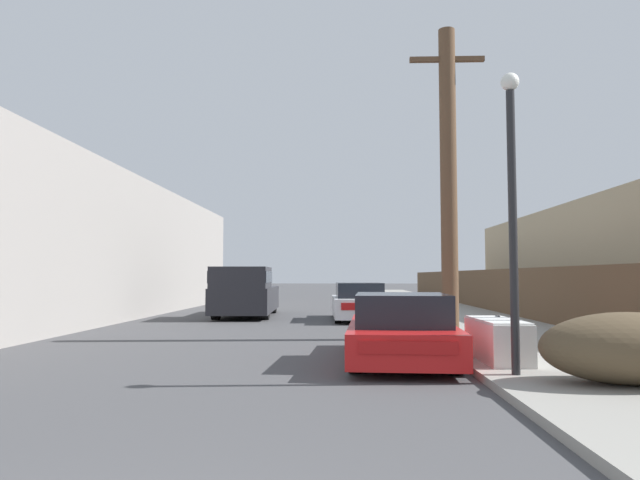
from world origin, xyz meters
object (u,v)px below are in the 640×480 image
pickup_truck (245,292)px  street_lamp (512,195)px  parked_sports_car_red (401,330)px  discarded_fridge (497,340)px  utility_pole (449,177)px  brush_pile (630,348)px  car_parked_mid (359,302)px

pickup_truck → street_lamp: (5.90, -12.53, 1.74)m
parked_sports_car_red → discarded_fridge: bearing=-18.2°
pickup_truck → street_lamp: size_ratio=1.30×
parked_sports_car_red → utility_pole: bearing=69.6°
discarded_fridge → brush_pile: bearing=-62.2°
brush_pile → parked_sports_car_red: bearing=135.0°
street_lamp → brush_pile: size_ratio=1.88×
street_lamp → brush_pile: bearing=-28.2°
car_parked_mid → brush_pile: size_ratio=1.94×
discarded_fridge → pickup_truck: pickup_truck is taller
discarded_fridge → parked_sports_car_red: bearing=157.6°
street_lamp → pickup_truck: bearing=115.2°
pickup_truck → utility_pole: utility_pole is taller
discarded_fridge → parked_sports_car_red: size_ratio=0.41×
pickup_truck → discarded_fridge: bearing=116.1°
car_parked_mid → street_lamp: bearing=-82.9°
parked_sports_car_red → street_lamp: (1.39, -1.96, 2.09)m
pickup_truck → brush_pile: pickup_truck is taller
parked_sports_car_red → brush_pile: 3.72m
pickup_truck → street_lamp: bearing=112.9°
pickup_truck → street_lamp: 13.96m
car_parked_mid → brush_pile: bearing=-77.7°
car_parked_mid → utility_pole: size_ratio=0.60×
parked_sports_car_red → car_parked_mid: (-0.44, 9.37, 0.05)m
street_lamp → brush_pile: 2.49m
parked_sports_car_red → street_lamp: 3.18m
parked_sports_car_red → street_lamp: size_ratio=1.03×
car_parked_mid → discarded_fridge: bearing=-81.0°
car_parked_mid → utility_pole: 6.96m
discarded_fridge → pickup_truck: 12.69m
utility_pole → street_lamp: (-0.16, -5.51, -1.23)m
discarded_fridge → car_parked_mid: size_ratio=0.41×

